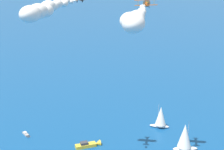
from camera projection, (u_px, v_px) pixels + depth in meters
name	position (u px, v px, depth m)	size (l,w,h in m)	color
sailboat_near_centre	(185.00, 137.00, 128.75)	(8.95, 8.82, 12.66)	white
sailboat_offshore	(161.00, 117.00, 147.87)	(8.83, 6.60, 11.24)	white
motorboat_trailing	(26.00, 134.00, 142.08)	(5.46, 2.38, 1.54)	#9E9993
motorboat_outer_ring_d	(89.00, 145.00, 133.16)	(7.28, 10.28, 2.98)	gold
smoke_trail_lead	(44.00, 9.00, 75.83)	(20.38, 32.32, 3.85)	silver
biplane_wingman	(146.00, 4.00, 103.89)	(6.90, 6.96, 3.59)	orange
smoke_trail_wingman	(135.00, 19.00, 73.49)	(23.63, 34.80, 4.23)	silver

